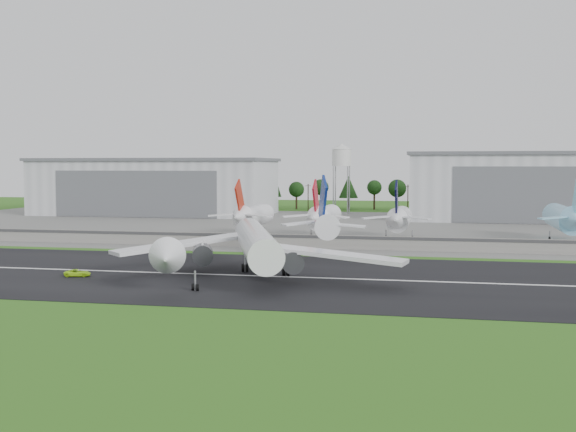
% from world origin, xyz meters
% --- Properties ---
extents(ground, '(600.00, 600.00, 0.00)m').
position_xyz_m(ground, '(0.00, 0.00, 0.00)').
color(ground, '#2C6618').
rests_on(ground, ground).
extents(runway, '(320.00, 60.00, 0.10)m').
position_xyz_m(runway, '(0.00, 10.00, 0.05)').
color(runway, black).
rests_on(runway, ground).
extents(runway_centerline, '(220.00, 1.00, 0.02)m').
position_xyz_m(runway_centerline, '(0.00, 10.00, 0.11)').
color(runway_centerline, white).
rests_on(runway_centerline, runway).
extents(apron, '(320.00, 150.00, 0.10)m').
position_xyz_m(apron, '(0.00, 120.00, 0.05)').
color(apron, slate).
rests_on(apron, ground).
extents(blast_fence, '(240.00, 0.61, 3.50)m').
position_xyz_m(blast_fence, '(0.00, 54.99, 1.81)').
color(blast_fence, gray).
rests_on(blast_fence, ground).
extents(hangar_west, '(97.00, 44.00, 23.20)m').
position_xyz_m(hangar_west, '(-80.00, 164.92, 11.63)').
color(hangar_west, silver).
rests_on(hangar_west, ground).
extents(hangar_east, '(102.00, 47.00, 25.20)m').
position_xyz_m(hangar_east, '(75.00, 164.92, 12.63)').
color(hangar_east, silver).
rests_on(hangar_east, ground).
extents(water_tower, '(8.40, 8.40, 29.40)m').
position_xyz_m(water_tower, '(-5.00, 185.00, 24.55)').
color(water_tower, '#99999E').
rests_on(water_tower, ground).
extents(utility_poles, '(230.00, 3.00, 12.00)m').
position_xyz_m(utility_poles, '(0.00, 200.00, 0.00)').
color(utility_poles, black).
rests_on(utility_poles, ground).
extents(treeline, '(320.00, 16.00, 22.00)m').
position_xyz_m(treeline, '(0.00, 215.00, 0.00)').
color(treeline, black).
rests_on(treeline, ground).
extents(main_airliner, '(54.30, 57.73, 18.17)m').
position_xyz_m(main_airliner, '(3.05, 9.59, 4.89)').
color(main_airliner, white).
rests_on(main_airliner, runway).
extents(ground_vehicle, '(5.10, 3.40, 1.30)m').
position_xyz_m(ground_vehicle, '(-28.38, 2.58, 0.75)').
color(ground_vehicle, '#B7F11C').
rests_on(ground_vehicle, runway).
extents(parked_jet_red_a, '(7.36, 31.29, 16.73)m').
position_xyz_m(parked_jet_red_a, '(-15.44, 76.57, 6.22)').
color(parked_jet_red_a, white).
rests_on(parked_jet_red_a, ground).
extents(parked_jet_red_b, '(7.36, 31.29, 16.78)m').
position_xyz_m(parked_jet_red_b, '(4.70, 76.57, 6.26)').
color(parked_jet_red_b, white).
rests_on(parked_jet_red_b, ground).
extents(parked_jet_navy, '(7.36, 31.29, 16.66)m').
position_xyz_m(parked_jet_navy, '(25.17, 76.56, 6.15)').
color(parked_jet_navy, white).
rests_on(parked_jet_navy, ground).
extents(parked_jet_skyblue, '(7.36, 37.29, 17.09)m').
position_xyz_m(parked_jet_skyblue, '(67.70, 81.61, 6.51)').
color(parked_jet_skyblue, '#91D8FA').
rests_on(parked_jet_skyblue, ground).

